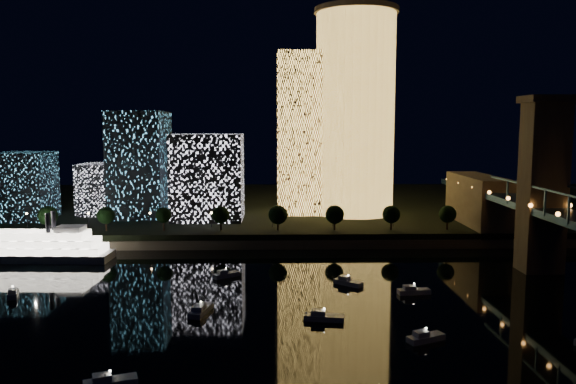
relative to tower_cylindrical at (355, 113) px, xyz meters
name	(u,v)px	position (x,y,z in m)	size (l,w,h in m)	color
ground	(331,338)	(-21.92, -125.36, -46.81)	(520.00, 520.00, 0.00)	black
far_bank	(298,207)	(-21.92, 34.64, -44.31)	(420.00, 160.00, 5.00)	black
seawall	(307,243)	(-21.92, -43.36, -45.31)	(420.00, 6.00, 3.00)	#6B5E4C
tower_cylindrical	(355,113)	(0.00, 0.00, 0.00)	(34.00, 34.00, 83.36)	#F9BB4F
tower_rectangular	(302,134)	(-21.53, 2.86, -8.72)	(20.80, 20.80, 66.17)	#F9BB4F
midrise_blocks	(139,175)	(-87.20, -7.07, -24.81)	(94.29, 35.17, 42.24)	white
riverboat	(26,247)	(-110.55, -58.90, -42.79)	(52.39, 13.24, 15.65)	silver
motorboats	(303,323)	(-26.99, -119.00, -45.99)	(131.67, 79.59, 2.78)	silver
esplanade_trees	(223,215)	(-51.16, -37.36, -36.34)	(166.13, 6.80, 8.90)	black
street_lamps	(211,216)	(-55.92, -31.36, -37.79)	(132.70, 0.70, 5.65)	black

